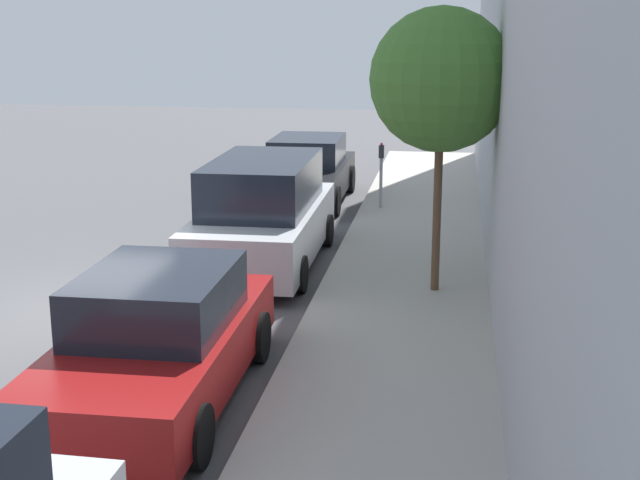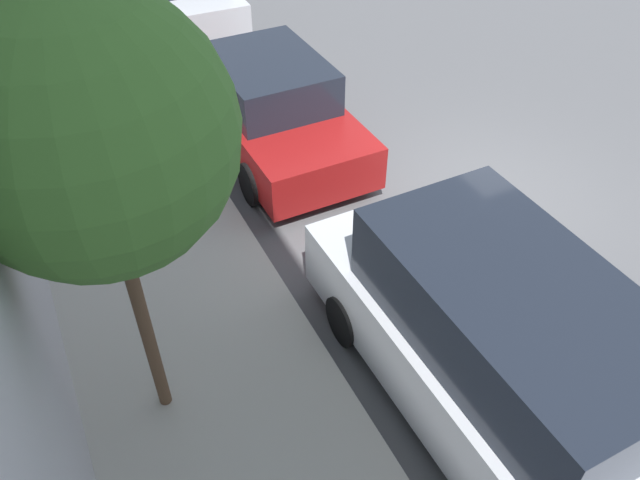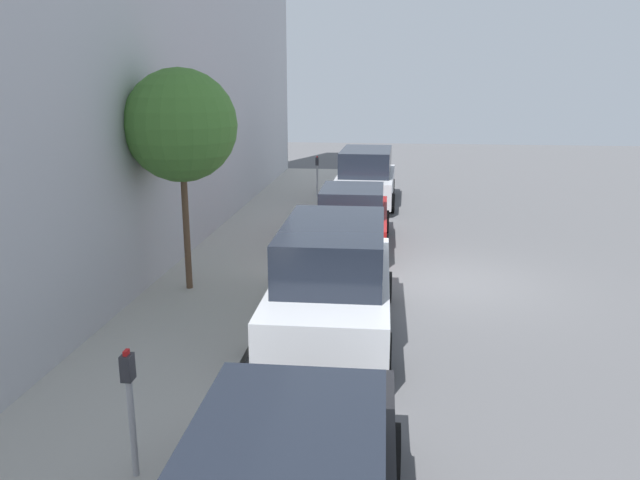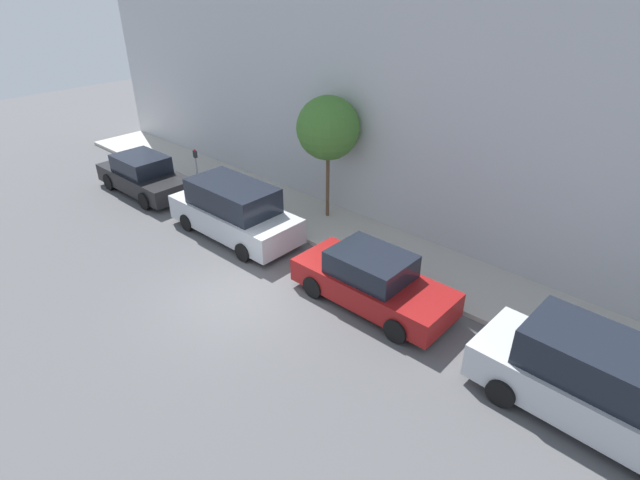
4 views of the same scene
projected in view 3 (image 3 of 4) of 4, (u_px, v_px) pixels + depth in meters
The scene contains 8 objects.
ground_plane at pixel (450, 282), 13.47m from camera, with size 60.00×60.00×0.00m, color #515154.
sidewalk at pixel (231, 271), 13.97m from camera, with size 2.66×32.00×0.15m.
parked_minivan_nearest at pixel (366, 177), 21.76m from camera, with size 2.02×4.94×1.90m.
parked_sedan_second at pixel (352, 218), 16.30m from camera, with size 1.92×4.51×1.54m.
parked_minivan_third at pixel (333, 280), 10.64m from camera, with size 2.02×4.92×1.90m.
parking_meter_near at pixel (317, 172), 22.34m from camera, with size 0.11×0.15×1.43m.
parking_meter_far at pixel (130, 400), 6.43m from camera, with size 0.11×0.15×1.44m.
street_tree at pixel (181, 126), 11.80m from camera, with size 2.15×2.15×4.32m.
Camera 3 is at (1.35, 13.05, 4.24)m, focal length 35.00 mm.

